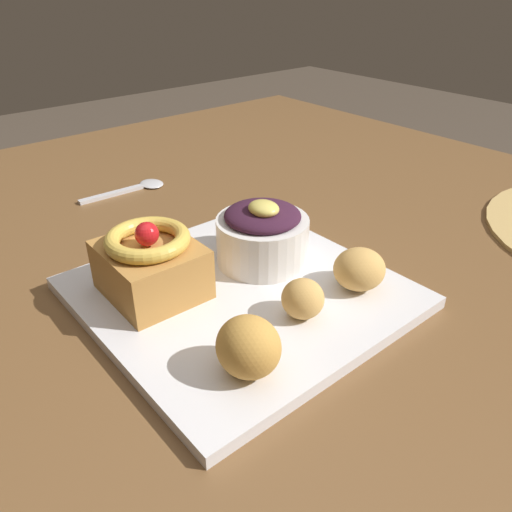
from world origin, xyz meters
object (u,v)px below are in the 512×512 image
object	(u,v)px
front_plate	(240,293)
cake_slice	(151,263)
fritter_middle	(248,347)
fritter_back	(359,269)
fritter_front	(303,299)
spoon	(135,188)
berry_ramekin	(262,234)

from	to	relation	value
front_plate	cake_slice	bearing A→B (deg)	-125.30
fritter_middle	fritter_back	size ratio (longest dim) A/B	1.01
cake_slice	fritter_front	bearing A→B (deg)	34.80
fritter_front	fritter_middle	bearing A→B (deg)	-73.44
fritter_middle	fritter_back	distance (m)	0.16
front_plate	fritter_middle	bearing A→B (deg)	-35.32
cake_slice	spoon	xyz separation A→B (m)	(-0.27, 0.12, -0.04)
front_plate	fritter_back	world-z (taller)	fritter_back
cake_slice	spoon	size ratio (longest dim) A/B	0.73
front_plate	fritter_front	size ratio (longest dim) A/B	7.25
fritter_back	spoon	xyz separation A→B (m)	(-0.39, -0.04, -0.03)
fritter_front	spoon	bearing A→B (deg)	174.20
cake_slice	spoon	world-z (taller)	cake_slice
front_plate	fritter_middle	world-z (taller)	fritter_middle
fritter_front	fritter_middle	size ratio (longest dim) A/B	0.74
front_plate	spoon	xyz separation A→B (m)	(-0.31, 0.05, -0.00)
fritter_back	front_plate	bearing A→B (deg)	-129.13
berry_ramekin	fritter_front	size ratio (longest dim) A/B	2.50
fritter_front	spoon	world-z (taller)	fritter_front
berry_ramekin	fritter_middle	xyz separation A→B (m)	(0.12, -0.12, -0.01)
front_plate	cake_slice	size ratio (longest dim) A/B	2.98
front_plate	fritter_back	distance (m)	0.12
fritter_front	fritter_middle	world-z (taller)	fritter_middle
cake_slice	berry_ramekin	xyz separation A→B (m)	(0.02, 0.12, -0.00)
fritter_middle	cake_slice	bearing A→B (deg)	-179.70
front_plate	fritter_back	size ratio (longest dim) A/B	5.43
front_plate	fritter_back	bearing A→B (deg)	50.87
berry_ramekin	spoon	distance (m)	0.29
berry_ramekin	spoon	size ratio (longest dim) A/B	0.75
fritter_front	spoon	size ratio (longest dim) A/B	0.30
cake_slice	berry_ramekin	bearing A→B (deg)	79.12
fritter_front	cake_slice	bearing A→B (deg)	-145.20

